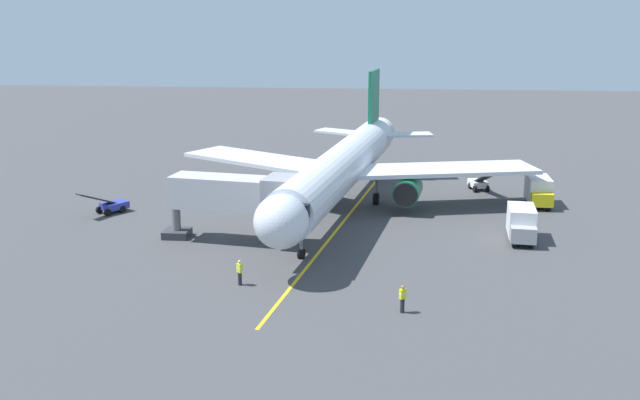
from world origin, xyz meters
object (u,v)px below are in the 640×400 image
(ground_crew_wing_walker, at_px, (240,272))
(belt_loader_near_nose, at_px, (111,205))
(ground_crew_marshaller, at_px, (403,299))
(box_truck_portside, at_px, (539,191))
(jet_bridge, at_px, (242,196))
(airplane, at_px, (343,167))
(box_truck_rear_apron, at_px, (522,224))
(belt_loader_starboard_side, at_px, (479,183))

(ground_crew_wing_walker, xyz_separation_m, belt_loader_near_nose, (15.08, -16.35, -0.17))
(ground_crew_marshaller, relative_size, box_truck_portside, 0.37)
(jet_bridge, relative_size, belt_loader_near_nose, 2.60)
(jet_bridge, xyz_separation_m, ground_crew_wing_walker, (-1.59, 8.98, -2.88))
(airplane, height_order, ground_crew_wing_walker, airplane)
(belt_loader_near_nose, distance_m, box_truck_rear_apron, 35.35)
(ground_crew_marshaller, bearing_deg, belt_loader_near_nose, -37.78)
(jet_bridge, height_order, belt_loader_near_nose, jet_bridge)
(jet_bridge, relative_size, ground_crew_marshaller, 6.74)
(belt_loader_starboard_side, bearing_deg, jet_bridge, 43.73)
(belt_loader_starboard_side, height_order, box_truck_rear_apron, box_truck_rear_apron)
(jet_bridge, xyz_separation_m, box_truck_portside, (-24.99, -13.69, -2.38))
(airplane, bearing_deg, box_truck_portside, -169.44)
(airplane, xyz_separation_m, belt_loader_near_nose, (20.51, 2.96, -3.29))
(airplane, distance_m, box_truck_portside, 18.47)
(belt_loader_near_nose, height_order, belt_loader_starboard_side, same)
(ground_crew_wing_walker, bearing_deg, belt_loader_starboard_side, -123.34)
(belt_loader_near_nose, bearing_deg, airplane, -171.78)
(jet_bridge, bearing_deg, airplane, -124.17)
(ground_crew_marshaller, bearing_deg, box_truck_rear_apron, -122.10)
(ground_crew_marshaller, distance_m, belt_loader_near_nose, 32.37)
(jet_bridge, xyz_separation_m, belt_loader_near_nose, (13.49, -7.37, -3.05))
(ground_crew_wing_walker, bearing_deg, box_truck_portside, -135.92)
(belt_loader_near_nose, relative_size, belt_loader_starboard_side, 0.94)
(box_truck_portside, distance_m, belt_loader_starboard_side, 7.43)
(belt_loader_near_nose, xyz_separation_m, box_truck_portside, (-38.48, -6.32, 0.67))
(box_truck_portside, bearing_deg, airplane, 10.56)
(airplane, bearing_deg, box_truck_rear_apron, 151.87)
(belt_loader_starboard_side, bearing_deg, ground_crew_wing_walker, 56.66)
(belt_loader_near_nose, height_order, box_truck_portside, box_truck_portside)
(ground_crew_marshaller, bearing_deg, box_truck_portside, -116.25)
(jet_bridge, bearing_deg, belt_loader_starboard_side, -136.27)
(ground_crew_marshaller, xyz_separation_m, belt_loader_near_nose, (25.59, -19.83, -0.17))
(ground_crew_marshaller, xyz_separation_m, belt_loader_starboard_side, (-8.11, -31.78, -0.17))
(airplane, bearing_deg, belt_loader_near_nose, 8.22)
(ground_crew_marshaller, bearing_deg, belt_loader_starboard_side, -104.31)
(belt_loader_starboard_side, bearing_deg, airplane, 34.28)
(ground_crew_wing_walker, bearing_deg, belt_loader_near_nose, -47.32)
(belt_loader_near_nose, relative_size, box_truck_rear_apron, 0.93)
(jet_bridge, height_order, ground_crew_wing_walker, jet_bridge)
(airplane, xyz_separation_m, belt_loader_starboard_side, (-13.19, -8.99, -3.29))
(box_truck_portside, bearing_deg, jet_bridge, 28.71)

